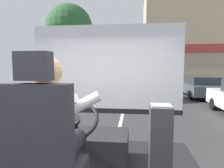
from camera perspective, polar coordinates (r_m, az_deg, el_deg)
ground at (r=10.62m, az=4.03°, el=-5.40°), size 18.00×44.00×0.06m
driver_seat at (r=1.56m, az=-19.05°, el=-20.91°), size 0.48×0.48×1.37m
bus_driver at (r=1.58m, az=-17.30°, el=-11.85°), size 0.71×0.60×0.85m
steering_console at (r=2.70m, az=-7.68°, el=-17.64°), size 1.10×1.05×0.88m
fare_box at (r=2.13m, az=13.94°, el=-17.86°), size 0.22×0.21×0.90m
windshield_panel at (r=3.27m, az=-1.54°, el=1.40°), size 2.50×0.08×1.48m
street_tree at (r=11.83m, az=-12.43°, el=15.70°), size 2.66×2.66×5.45m
shop_building at (r=19.39m, az=23.64°, el=11.47°), size 9.32×5.48×8.26m
parked_car_charcoal at (r=13.32m, az=24.54°, el=-0.63°), size 1.92×3.94×1.30m
parked_car_red at (r=19.16m, az=19.08°, el=1.59°), size 1.88×3.81×1.46m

